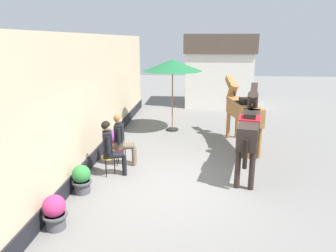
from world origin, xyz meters
TOP-DOWN VIEW (x-y plane):
  - ground_plane at (0.00, 3.00)m, footprint 40.00×40.00m
  - pub_facade_wall at (-2.55, 1.50)m, footprint 0.34×14.00m
  - distant_cottage at (1.40, 9.45)m, footprint 3.40×2.60m
  - seated_visitor_near at (-1.73, 0.31)m, footprint 0.61×0.48m
  - seated_visitor_far at (-1.61, 1.01)m, footprint 0.61×0.49m
  - saddled_horse_near at (1.66, 0.92)m, footprint 0.91×2.96m
  - saddled_horse_far at (1.75, 2.87)m, footprint 0.87×2.96m
  - flower_planter_nearest at (-2.12, -2.04)m, footprint 0.43×0.43m
  - flower_planter_inner_near at (-2.12, -0.67)m, footprint 0.43×0.43m
  - flower_planter_farthest at (-2.11, 2.06)m, footprint 0.43×0.43m
  - cafe_parasol at (-0.52, 4.43)m, footprint 2.10×2.10m

SIDE VIEW (x-z plane):
  - ground_plane at x=0.00m, z-range 0.00..0.00m
  - flower_planter_nearest at x=-2.12m, z-range 0.01..0.65m
  - flower_planter_inner_near at x=-2.12m, z-range 0.01..0.65m
  - flower_planter_farthest at x=-2.11m, z-range 0.01..0.65m
  - seated_visitor_near at x=-1.73m, z-range 0.08..1.47m
  - seated_visitor_far at x=-1.61m, z-range 0.08..1.47m
  - saddled_horse_near at x=1.66m, z-range 0.13..2.19m
  - saddled_horse_far at x=1.75m, z-range 0.13..2.19m
  - pub_facade_wall at x=-2.55m, z-range -0.16..3.24m
  - distant_cottage at x=1.40m, z-range 0.05..3.55m
  - cafe_parasol at x=-0.52m, z-range 1.07..3.65m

